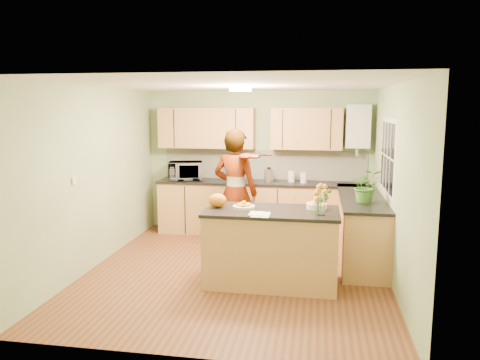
# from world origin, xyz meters

# --- Properties ---
(floor) EXTENTS (4.50, 4.50, 0.00)m
(floor) POSITION_xyz_m (0.00, 0.00, 0.00)
(floor) COLOR #572C18
(floor) RESTS_ON ground
(ceiling) EXTENTS (4.00, 4.50, 0.02)m
(ceiling) POSITION_xyz_m (0.00, 0.00, 2.50)
(ceiling) COLOR white
(ceiling) RESTS_ON wall_back
(wall_back) EXTENTS (4.00, 0.02, 2.50)m
(wall_back) POSITION_xyz_m (0.00, 2.25, 1.25)
(wall_back) COLOR gray
(wall_back) RESTS_ON floor
(wall_front) EXTENTS (4.00, 0.02, 2.50)m
(wall_front) POSITION_xyz_m (0.00, -2.25, 1.25)
(wall_front) COLOR gray
(wall_front) RESTS_ON floor
(wall_left) EXTENTS (0.02, 4.50, 2.50)m
(wall_left) POSITION_xyz_m (-2.00, 0.00, 1.25)
(wall_left) COLOR gray
(wall_left) RESTS_ON floor
(wall_right) EXTENTS (0.02, 4.50, 2.50)m
(wall_right) POSITION_xyz_m (2.00, 0.00, 1.25)
(wall_right) COLOR gray
(wall_right) RESTS_ON floor
(back_counter) EXTENTS (3.64, 0.62, 0.94)m
(back_counter) POSITION_xyz_m (0.10, 1.95, 0.47)
(back_counter) COLOR #A36941
(back_counter) RESTS_ON floor
(right_counter) EXTENTS (0.62, 2.24, 0.94)m
(right_counter) POSITION_xyz_m (1.70, 0.85, 0.47)
(right_counter) COLOR #A36941
(right_counter) RESTS_ON floor
(splashback) EXTENTS (3.60, 0.02, 0.52)m
(splashback) POSITION_xyz_m (0.10, 2.23, 1.20)
(splashback) COLOR white
(splashback) RESTS_ON back_counter
(upper_cabinets) EXTENTS (3.20, 0.34, 0.70)m
(upper_cabinets) POSITION_xyz_m (-0.18, 2.08, 1.85)
(upper_cabinets) COLOR #A36941
(upper_cabinets) RESTS_ON wall_back
(boiler) EXTENTS (0.40, 0.30, 0.86)m
(boiler) POSITION_xyz_m (1.70, 2.09, 1.90)
(boiler) COLOR silver
(boiler) RESTS_ON wall_back
(window_right) EXTENTS (0.01, 1.30, 1.05)m
(window_right) POSITION_xyz_m (1.99, 0.60, 1.55)
(window_right) COLOR silver
(window_right) RESTS_ON wall_right
(light_switch) EXTENTS (0.02, 0.09, 0.09)m
(light_switch) POSITION_xyz_m (-1.99, -0.60, 1.30)
(light_switch) COLOR silver
(light_switch) RESTS_ON wall_left
(ceiling_lamp) EXTENTS (0.30, 0.30, 0.07)m
(ceiling_lamp) POSITION_xyz_m (0.00, 0.30, 2.46)
(ceiling_lamp) COLOR #FFEABF
(ceiling_lamp) RESTS_ON ceiling
(peninsula_island) EXTENTS (1.66, 0.85, 0.95)m
(peninsula_island) POSITION_xyz_m (0.50, -0.34, 0.48)
(peninsula_island) COLOR #A36941
(peninsula_island) RESTS_ON floor
(fruit_dish) EXTENTS (0.28, 0.28, 0.10)m
(fruit_dish) POSITION_xyz_m (0.15, -0.34, 0.99)
(fruit_dish) COLOR beige
(fruit_dish) RESTS_ON peninsula_island
(orange_bowl) EXTENTS (0.25, 0.25, 0.15)m
(orange_bowl) POSITION_xyz_m (1.05, -0.19, 1.02)
(orange_bowl) COLOR beige
(orange_bowl) RESTS_ON peninsula_island
(flower_vase) EXTENTS (0.23, 0.23, 0.43)m
(flower_vase) POSITION_xyz_m (1.10, -0.52, 1.24)
(flower_vase) COLOR silver
(flower_vase) RESTS_ON peninsula_island
(orange_bag) EXTENTS (0.24, 0.21, 0.18)m
(orange_bag) POSITION_xyz_m (-0.20, -0.29, 1.04)
(orange_bag) COLOR orange
(orange_bag) RESTS_ON peninsula_island
(papers) EXTENTS (0.21, 0.29, 0.01)m
(papers) POSITION_xyz_m (0.40, -0.64, 0.96)
(papers) COLOR white
(papers) RESTS_ON peninsula_island
(violinist) EXTENTS (0.79, 0.62, 1.91)m
(violinist) POSITION_xyz_m (-0.15, 0.76, 0.95)
(violinist) COLOR tan
(violinist) RESTS_ON floor
(violin) EXTENTS (0.65, 0.57, 0.16)m
(violin) POSITION_xyz_m (0.05, 0.54, 1.53)
(violin) COLOR #4C1304
(violin) RESTS_ON violinist
(microwave) EXTENTS (0.66, 0.53, 0.32)m
(microwave) POSITION_xyz_m (-1.25, 1.91, 1.10)
(microwave) COLOR silver
(microwave) RESTS_ON back_counter
(blue_box) EXTENTS (0.31, 0.24, 0.24)m
(blue_box) POSITION_xyz_m (-0.42, 1.98, 1.06)
(blue_box) COLOR #203894
(blue_box) RESTS_ON back_counter
(kettle) EXTENTS (0.16, 0.16, 0.30)m
(kettle) POSITION_xyz_m (0.22, 1.94, 1.06)
(kettle) COLOR #BBBABF
(kettle) RESTS_ON back_counter
(jar_cream) EXTENTS (0.12, 0.12, 0.19)m
(jar_cream) POSITION_xyz_m (0.61, 2.00, 1.03)
(jar_cream) COLOR beige
(jar_cream) RESTS_ON back_counter
(jar_white) EXTENTS (0.15, 0.15, 0.18)m
(jar_white) POSITION_xyz_m (0.82, 1.94, 1.03)
(jar_white) COLOR silver
(jar_white) RESTS_ON back_counter
(potted_plant) EXTENTS (0.44, 0.39, 0.46)m
(potted_plant) POSITION_xyz_m (1.70, 0.38, 1.17)
(potted_plant) COLOR #397125
(potted_plant) RESTS_ON right_counter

